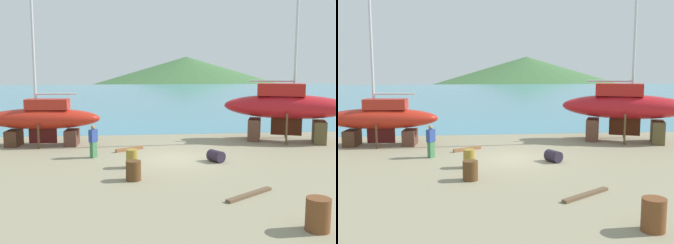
# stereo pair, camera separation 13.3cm
# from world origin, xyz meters

# --- Properties ---
(ground_plane) EXTENTS (43.39, 43.39, 0.00)m
(ground_plane) POSITION_xyz_m (0.00, -3.41, 0.00)
(ground_plane) COLOR gray
(sea_water) EXTENTS (139.94, 91.06, 0.01)m
(sea_water) POSITION_xyz_m (0.00, 52.96, 0.00)
(sea_water) COLOR teal
(sea_water) RESTS_ON ground
(headland_hill) EXTENTS (145.16, 145.16, 21.20)m
(headland_hill) POSITION_xyz_m (26.37, 173.06, 0.00)
(headland_hill) COLOR #406B3B
(headland_hill) RESTS_ON ground
(sailboat_mid_port) EXTENTS (6.77, 2.10, 10.47)m
(sailboat_mid_port) POSITION_xyz_m (-7.28, 4.28, 1.59)
(sailboat_mid_port) COLOR #4D2F1E
(sailboat_mid_port) RESTS_ON ground
(sailboat_far_slipway) EXTENTS (8.06, 5.07, 14.22)m
(sailboat_far_slipway) POSITION_xyz_m (7.39, 4.17, 2.14)
(sailboat_far_slipway) COLOR brown
(sailboat_far_slipway) RESTS_ON ground
(worker) EXTENTS (0.45, 0.50, 1.66)m
(worker) POSITION_xyz_m (-4.09, 0.70, 0.86)
(worker) COLOR #3C7446
(worker) RESTS_ON ground
(barrel_tipped_right) EXTENTS (0.84, 0.84, 0.80)m
(barrel_tipped_right) POSITION_xyz_m (-2.14, -3.60, 0.40)
(barrel_tipped_right) COLOR #55361A
(barrel_tipped_right) RESTS_ON ground
(barrel_tar_black) EXTENTS (0.93, 0.93, 0.93)m
(barrel_tar_black) POSITION_xyz_m (2.86, -9.09, 0.47)
(barrel_tar_black) COLOR brown
(barrel_tar_black) RESTS_ON ground
(barrel_tipped_center) EXTENTS (0.88, 0.96, 0.56)m
(barrel_tipped_center) POSITION_xyz_m (1.87, -0.81, 0.28)
(barrel_tipped_center) COLOR #292131
(barrel_tipped_center) RESTS_ON ground
(barrel_rust_mid) EXTENTS (0.74, 0.74, 0.84)m
(barrel_rust_mid) POSITION_xyz_m (-2.18, -1.54, 0.42)
(barrel_rust_mid) COLOR olive
(barrel_rust_mid) RESTS_ON ground
(timber_plank_far) EXTENTS (1.53, 1.03, 0.18)m
(timber_plank_far) POSITION_xyz_m (-2.27, 2.23, 0.09)
(timber_plank_far) COLOR #8D5C39
(timber_plank_far) RESTS_ON ground
(timber_long_aft) EXTENTS (2.03, 1.49, 0.11)m
(timber_long_aft) POSITION_xyz_m (1.90, -6.01, 0.05)
(timber_long_aft) COLOR brown
(timber_long_aft) RESTS_ON ground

